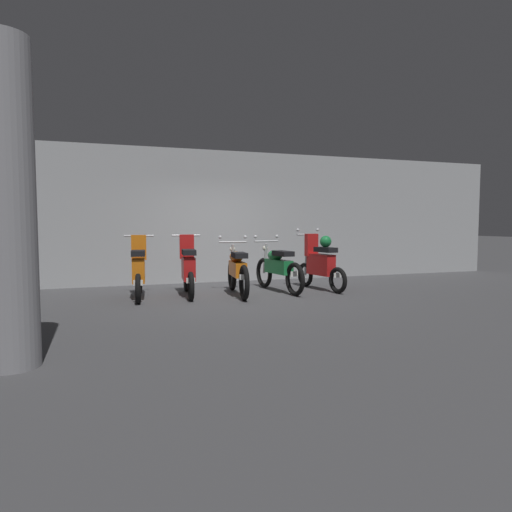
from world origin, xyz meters
TOP-DOWN VIEW (x-y plane):
  - ground_plane at (0.00, 0.00)m, footprint 80.00×80.00m
  - back_wall at (0.00, 2.37)m, footprint 16.00×0.30m
  - motorbike_slot_0 at (-1.85, 0.38)m, footprint 0.56×1.68m
  - motorbike_slot_1 at (-0.92, 0.39)m, footprint 0.56×1.68m
  - motorbike_slot_2 at (0.00, 0.17)m, footprint 0.59×1.95m
  - motorbike_slot_3 at (0.92, 0.34)m, footprint 0.59×1.95m
  - motorbike_slot_4 at (1.85, 0.27)m, footprint 0.58×1.67m
  - support_pillar at (-3.32, -3.42)m, footprint 0.52×0.52m

SIDE VIEW (x-z plane):
  - ground_plane at x=0.00m, z-range 0.00..0.00m
  - motorbike_slot_2 at x=0.00m, z-range -0.08..1.07m
  - motorbike_slot_3 at x=0.92m, z-range -0.08..1.07m
  - motorbike_slot_0 at x=-1.85m, z-range -0.06..1.11m
  - motorbike_slot_1 at x=-0.92m, z-range -0.06..1.11m
  - motorbike_slot_4 at x=1.85m, z-range -0.08..1.21m
  - back_wall at x=0.00m, z-range 0.00..3.12m
  - support_pillar at x=-3.32m, z-range 0.00..3.12m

